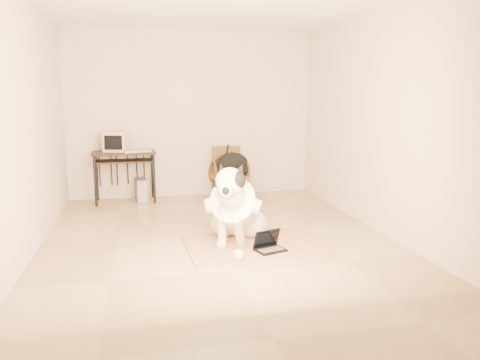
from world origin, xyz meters
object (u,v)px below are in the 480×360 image
object	(u,v)px
pc_tower	(141,190)
dog	(236,209)
laptop	(269,245)
computer_desk	(124,159)
backpack	(234,165)
rattan_chair	(229,173)
crt_monitor	(116,142)

from	to	relation	value
pc_tower	dog	bearing A→B (deg)	-66.68
laptop	computer_desk	size ratio (longest dim) A/B	0.38
computer_desk	backpack	size ratio (longest dim) A/B	1.86
backpack	dog	bearing A→B (deg)	-100.99
dog	rattan_chair	size ratio (longest dim) A/B	1.63
computer_desk	backpack	bearing A→B (deg)	-4.93
computer_desk	backpack	distance (m)	1.73
computer_desk	laptop	bearing A→B (deg)	-60.58
crt_monitor	laptop	bearing A→B (deg)	-59.39
laptop	pc_tower	size ratio (longest dim) A/B	0.92
dog	backpack	distance (m)	2.28
pc_tower	laptop	bearing A→B (deg)	-64.78
computer_desk	rattan_chair	size ratio (longest dim) A/B	1.17
pc_tower	rattan_chair	size ratio (longest dim) A/B	0.48
dog	backpack	xyz separation A→B (m)	(0.43, 2.24, 0.17)
backpack	laptop	bearing A→B (deg)	-93.22
crt_monitor	pc_tower	bearing A→B (deg)	-3.60
laptop	dog	bearing A→B (deg)	125.44
pc_tower	backpack	size ratio (longest dim) A/B	0.76
computer_desk	crt_monitor	xyz separation A→B (m)	(-0.11, 0.06, 0.27)
rattan_chair	backpack	xyz separation A→B (m)	(0.07, -0.08, 0.14)
laptop	backpack	size ratio (longest dim) A/B	0.70
crt_monitor	backpack	world-z (taller)	crt_monitor
laptop	computer_desk	bearing A→B (deg)	119.42
laptop	rattan_chair	world-z (taller)	rattan_chair
dog	laptop	xyz separation A→B (m)	(0.29, -0.40, -0.32)
backpack	crt_monitor	bearing A→B (deg)	173.44
laptop	backpack	world-z (taller)	backpack
computer_desk	backpack	world-z (taller)	computer_desk
computer_desk	crt_monitor	bearing A→B (deg)	151.23
pc_tower	crt_monitor	bearing A→B (deg)	176.40
laptop	rattan_chair	distance (m)	2.74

